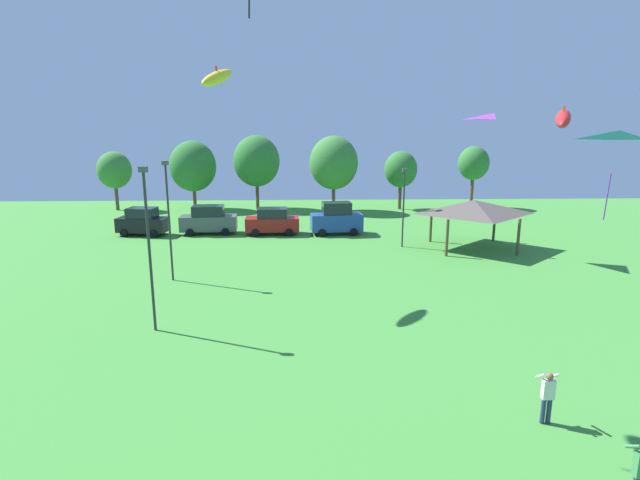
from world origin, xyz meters
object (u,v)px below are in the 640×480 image
at_px(park_pavilion, 474,207).
at_px(kite_flying_4, 493,125).
at_px(treeline_tree_0, 114,170).
at_px(kite_flying_6, 217,77).
at_px(kite_flying_8, 563,119).
at_px(parked_car_leftmost, 143,222).
at_px(person_standing_near_foreground, 548,394).
at_px(treeline_tree_2, 256,161).
at_px(kite_flying_3, 617,151).
at_px(light_post_1, 404,203).
at_px(treeline_tree_5, 474,163).
at_px(treeline_tree_3, 334,163).
at_px(treeline_tree_1, 193,166).
at_px(treeline_tree_4, 401,169).
at_px(parked_car_second_from_left, 209,220).
at_px(parked_car_third_from_left, 272,221).
at_px(light_post_0, 169,215).
at_px(light_post_2, 149,242).
at_px(parked_car_rightmost_in_row, 336,219).

bearing_deg(park_pavilion, kite_flying_4, -75.08).
height_order(park_pavilion, treeline_tree_0, treeline_tree_0).
bearing_deg(treeline_tree_0, kite_flying_6, -60.38).
bearing_deg(park_pavilion, kite_flying_8, 19.35).
height_order(kite_flying_4, parked_car_leftmost, kite_flying_4).
xyz_separation_m(person_standing_near_foreground, treeline_tree_0, (-27.30, 40.52, 3.31)).
relative_size(park_pavilion, treeline_tree_2, 0.82).
distance_m(kite_flying_3, treeline_tree_0, 47.65).
height_order(kite_flying_8, park_pavilion, kite_flying_8).
distance_m(light_post_1, treeline_tree_5, 21.46).
relative_size(kite_flying_8, treeline_tree_2, 0.62).
bearing_deg(treeline_tree_3, treeline_tree_1, 174.00).
distance_m(treeline_tree_3, treeline_tree_4, 7.40).
bearing_deg(treeline_tree_0, parked_car_second_from_left, -46.19).
relative_size(kite_flying_3, light_post_1, 0.52).
distance_m(kite_flying_3, parked_car_third_from_left, 27.42).
bearing_deg(kite_flying_3, kite_flying_6, 154.61).
relative_size(parked_car_second_from_left, treeline_tree_2, 0.60).
height_order(parked_car_third_from_left, treeline_tree_5, treeline_tree_5).
xyz_separation_m(light_post_0, treeline_tree_4, (18.18, 25.21, 0.41)).
xyz_separation_m(parked_car_second_from_left, treeline_tree_1, (-3.82, 12.72, 3.48)).
bearing_deg(kite_flying_3, treeline_tree_2, 115.15).
bearing_deg(light_post_2, kite_flying_3, -7.41).
bearing_deg(treeline_tree_0, parked_car_rightmost_in_row, -29.90).
height_order(light_post_0, treeline_tree_0, light_post_0).
height_order(parked_car_third_from_left, treeline_tree_3, treeline_tree_3).
distance_m(kite_flying_8, light_post_0, 29.55).
distance_m(parked_car_third_from_left, treeline_tree_0, 21.95).
height_order(kite_flying_6, parked_car_leftmost, kite_flying_6).
distance_m(light_post_2, treeline_tree_3, 33.01).
height_order(parked_car_third_from_left, light_post_2, light_post_2).
distance_m(treeline_tree_2, treeline_tree_5, 23.62).
bearing_deg(kite_flying_8, treeline_tree_5, 93.60).
bearing_deg(light_post_1, treeline_tree_1, 136.93).
relative_size(parked_car_leftmost, parked_car_rightmost_in_row, 0.97).
xyz_separation_m(kite_flying_3, light_post_1, (-4.37, 17.59, -4.58)).
height_order(parked_car_leftmost, parked_car_rightmost_in_row, parked_car_rightmost_in_row).
height_order(kite_flying_4, treeline_tree_0, kite_flying_4).
bearing_deg(person_standing_near_foreground, treeline_tree_3, 61.10).
distance_m(kite_flying_6, parked_car_third_from_left, 17.97).
relative_size(kite_flying_6, treeline_tree_3, 0.36).
height_order(kite_flying_4, kite_flying_6, kite_flying_6).
distance_m(light_post_0, treeline_tree_5, 37.02).
xyz_separation_m(parked_car_second_from_left, parked_car_third_from_left, (5.34, -0.38, -0.08)).
height_order(kite_flying_3, light_post_2, kite_flying_3).
relative_size(parked_car_third_from_left, treeline_tree_2, 0.57).
distance_m(light_post_0, treeline_tree_1, 26.01).
bearing_deg(treeline_tree_0, kite_flying_4, -31.19).
relative_size(treeline_tree_2, treeline_tree_5, 1.17).
distance_m(treeline_tree_0, treeline_tree_4, 30.50).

